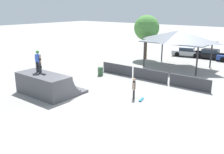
# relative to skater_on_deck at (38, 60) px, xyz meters

# --- Properties ---
(ground_plane) EXTENTS (160.00, 160.00, 0.00)m
(ground_plane) POSITION_rel_skater_on_deck_xyz_m (4.07, 1.27, -2.68)
(ground_plane) COLOR gray
(quarter_pipe_ramp) EXTENTS (4.63, 3.59, 1.66)m
(quarter_pipe_ramp) POSITION_rel_skater_on_deck_xyz_m (0.65, 0.13, -1.94)
(quarter_pipe_ramp) COLOR #4C4C51
(quarter_pipe_ramp) RESTS_ON ground
(skater_on_deck) EXTENTS (0.75, 0.26, 1.77)m
(skater_on_deck) POSITION_rel_skater_on_deck_xyz_m (0.00, 0.00, 0.00)
(skater_on_deck) COLOR #2D2D33
(skater_on_deck) RESTS_ON quarter_pipe_ramp
(skateboard_on_deck) EXTENTS (0.80, 0.29, 0.09)m
(skateboard_on_deck) POSITION_rel_skater_on_deck_xyz_m (0.68, -0.15, -0.96)
(skateboard_on_deck) COLOR silver
(skateboard_on_deck) RESTS_ON quarter_pipe_ramp
(bystander_walking) EXTENTS (0.42, 0.59, 1.58)m
(bystander_walking) POSITION_rel_skater_on_deck_xyz_m (6.60, 3.57, -1.80)
(bystander_walking) COLOR #2D2D33
(bystander_walking) RESTS_ON ground
(skateboard_on_ground) EXTENTS (0.40, 0.84, 0.09)m
(skateboard_on_ground) POSITION_rel_skater_on_deck_xyz_m (7.27, 3.57, -2.62)
(skateboard_on_ground) COLOR silver
(skateboard_on_ground) RESTS_ON ground
(barrier_fence) EXTENTS (11.25, 0.12, 1.05)m
(barrier_fence) POSITION_rel_skater_on_deck_xyz_m (5.16, 8.43, -2.15)
(barrier_fence) COLOR #3D3D42
(barrier_fence) RESTS_ON ground
(pavilion_shelter) EXTENTS (7.18, 5.11, 4.18)m
(pavilion_shelter) POSITION_rel_skater_on_deck_xyz_m (4.80, 15.09, 0.84)
(pavilion_shelter) COLOR #2D2D33
(pavilion_shelter) RESTS_ON ground
(tree_beside_pavilion) EXTENTS (3.24, 3.24, 5.70)m
(tree_beside_pavilion) POSITION_rel_skater_on_deck_xyz_m (-0.43, 16.92, 1.38)
(tree_beside_pavilion) COLOR brown
(tree_beside_pavilion) RESTS_ON ground
(trash_bin) EXTENTS (0.52, 0.52, 0.85)m
(trash_bin) POSITION_rel_skater_on_deck_xyz_m (0.34, 6.95, -2.25)
(trash_bin) COLOR #385B3D
(trash_bin) RESTS_ON ground
(parked_car_silver) EXTENTS (4.33, 2.46, 1.27)m
(parked_car_silver) POSITION_rel_skater_on_deck_xyz_m (3.12, 22.20, -2.08)
(parked_car_silver) COLOR #A8AAAF
(parked_car_silver) RESTS_ON ground
(parked_car_black) EXTENTS (4.45, 1.83, 1.27)m
(parked_car_black) POSITION_rel_skater_on_deck_xyz_m (6.24, 22.54, -2.08)
(parked_car_black) COLOR black
(parked_car_black) RESTS_ON ground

